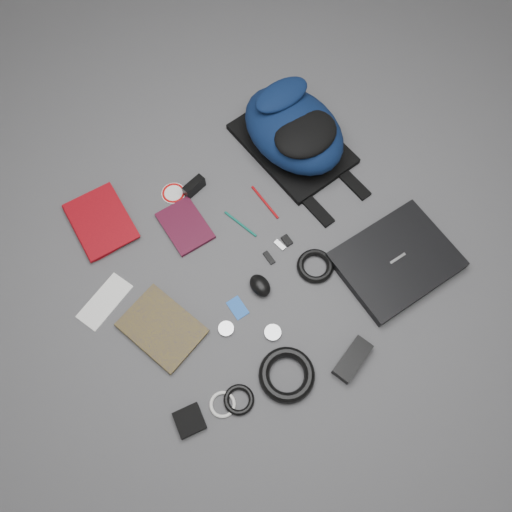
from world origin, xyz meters
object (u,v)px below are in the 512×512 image
laptop (396,261)px  dvd_case (185,226)px  compact_camera (194,187)px  power_brick (352,359)px  pouch (189,421)px  mouse (260,285)px  backpack (294,129)px  comic_book (142,350)px  textbook_red (76,234)px

laptop → dvd_case: 0.74m
compact_camera → power_brick: 0.82m
laptop → pouch: laptop is taller
mouse → pouch: bearing=-150.8°
backpack → power_brick: 0.84m
comic_book → dvd_case: (0.34, 0.31, -0.00)m
laptop → comic_book: 0.90m
mouse → power_brick: size_ratio=0.59×
textbook_red → dvd_case: 0.38m
pouch → mouse: bearing=29.8°
power_brick → pouch: power_brick is taller
laptop → mouse: (-0.44, 0.18, 0.00)m
laptop → dvd_case: (-0.53, 0.52, -0.01)m
pouch → laptop: bearing=3.8°
textbook_red → comic_book: 0.49m
dvd_case → compact_camera: 0.15m
power_brick → pouch: (-0.52, 0.13, -0.01)m
compact_camera → laptop: bearing=-68.9°
textbook_red → power_brick: size_ratio=1.78×
power_brick → pouch: bearing=147.8°
mouse → power_brick: bearing=-74.5°
backpack → textbook_red: size_ratio=1.85×
comic_book → mouse: 0.43m
comic_book → mouse: (0.43, -0.03, 0.01)m
power_brick → comic_book: bearing=125.1°
pouch → compact_camera: bearing=58.1°
laptop → backpack: bearing=91.8°
backpack → power_brick: bearing=-116.6°
backpack → textbook_red: backpack is taller
comic_book → dvd_case: comic_book is taller
compact_camera → power_brick: (0.09, -0.81, -0.01)m
power_brick → laptop: bearing=10.4°
textbook_red → laptop: bearing=-36.4°
laptop → textbook_red: bearing=141.5°
backpack → dvd_case: size_ratio=2.44×
backpack → dvd_case: bearing=-176.2°
backpack → mouse: bearing=-140.2°
compact_camera → comic_book: bearing=-149.6°
laptop → comic_book: size_ratio=1.51×
textbook_red → mouse: size_ratio=3.01×
compact_camera → textbook_red: bearing=158.3°
backpack → comic_book: 0.94m
laptop → compact_camera: size_ratio=4.41×
comic_book → power_brick: bearing=-53.3°
dvd_case → textbook_red: bearing=152.4°
dvd_case → pouch: (-0.32, -0.58, 0.00)m
mouse → pouch: size_ratio=1.04×
comic_book → compact_camera: 0.61m
backpack → compact_camera: 0.42m
textbook_red → comic_book: (-0.00, -0.49, -0.00)m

